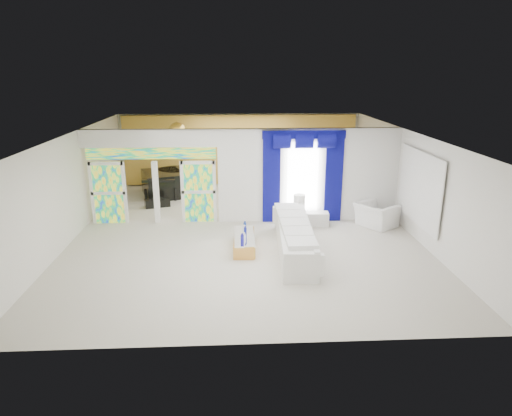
{
  "coord_description": "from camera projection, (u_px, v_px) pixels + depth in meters",
  "views": [
    {
      "loc": [
        -0.32,
        -13.08,
        4.74
      ],
      "look_at": [
        0.3,
        -1.2,
        1.1
      ],
      "focal_mm": 31.76,
      "sensor_mm": 36.0,
      "label": 1
    }
  ],
  "objects": [
    {
      "name": "wall_mirror",
      "position": [
        420.0,
        188.0,
        12.74
      ],
      "size": [
        0.04,
        2.7,
        1.9
      ],
      "primitive_type": "cube",
      "color": "white",
      "rests_on": "ground"
    },
    {
      "name": "white_sofa",
      "position": [
        294.0,
        239.0,
        12.21
      ],
      "size": [
        1.04,
        3.97,
        0.75
      ],
      "primitive_type": "cube",
      "rotation": [
        0.0,
        0.0,
        -0.05
      ],
      "color": "white",
      "rests_on": "ground"
    },
    {
      "name": "chandelier",
      "position": [
        177.0,
        131.0,
        16.25
      ],
      "size": [
        0.6,
        0.6,
        0.6
      ],
      "primitive_type": "sphere",
      "color": "gold",
      "rests_on": "ceiling"
    },
    {
      "name": "stained_panel_right",
      "position": [
        199.0,
        192.0,
        14.49
      ],
      "size": [
        0.95,
        0.04,
        2.0
      ],
      "primitive_type": "cube",
      "color": "#994C3F",
      "rests_on": "ground"
    },
    {
      "name": "window_pane",
      "position": [
        303.0,
        178.0,
        14.43
      ],
      "size": [
        1.0,
        0.02,
        2.3
      ],
      "primitive_type": "cube",
      "color": "white",
      "rests_on": "dividing_wall"
    },
    {
      "name": "blue_drape_right",
      "position": [
        334.0,
        179.0,
        14.46
      ],
      "size": [
        0.55,
        0.1,
        2.8
      ],
      "primitive_type": "cube",
      "color": "#070343",
      "rests_on": "ground"
    },
    {
      "name": "table_lamp",
      "position": [
        299.0,
        204.0,
        14.2
      ],
      "size": [
        0.36,
        0.36,
        0.58
      ],
      "primitive_type": "cylinder",
      "color": "white",
      "rests_on": "console_table"
    },
    {
      "name": "decanters",
      "position": [
        244.0,
        233.0,
        12.39
      ],
      "size": [
        0.19,
        1.19,
        0.25
      ],
      "color": "white",
      "rests_on": "coffee_table"
    },
    {
      "name": "tv_console",
      "position": [
        112.0,
        201.0,
        15.55
      ],
      "size": [
        0.61,
        0.57,
        0.84
      ],
      "primitive_type": "cube",
      "rotation": [
        0.0,
        0.0,
        -0.07
      ],
      "color": "tan",
      "rests_on": "ground"
    },
    {
      "name": "floor",
      "position": [
        244.0,
        231.0,
        13.9
      ],
      "size": [
        12.0,
        12.0,
        0.0
      ],
      "primitive_type": "plane",
      "color": "#B7AF9E",
      "rests_on": "ground"
    },
    {
      "name": "dividing_wall",
      "position": [
        310.0,
        175.0,
        14.52
      ],
      "size": [
        5.7,
        0.18,
        3.0
      ],
      "primitive_type": "cube",
      "color": "white",
      "rests_on": "ground"
    },
    {
      "name": "dividing_header",
      "position": [
        150.0,
        138.0,
        13.91
      ],
      "size": [
        4.3,
        0.18,
        0.55
      ],
      "primitive_type": "cube",
      "color": "white",
      "rests_on": "dividing_wall"
    },
    {
      "name": "console_table",
      "position": [
        308.0,
        219.0,
        14.36
      ],
      "size": [
        1.3,
        0.49,
        0.42
      ],
      "primitive_type": "cube",
      "rotation": [
        0.0,
        0.0,
        -0.07
      ],
      "color": "silver",
      "rests_on": "ground"
    },
    {
      "name": "stained_panel_left",
      "position": [
        108.0,
        193.0,
        14.34
      ],
      "size": [
        0.95,
        0.04,
        2.0
      ],
      "primitive_type": "cube",
      "color": "#994C3F",
      "rests_on": "ground"
    },
    {
      "name": "armchair",
      "position": [
        376.0,
        215.0,
        14.23
      ],
      "size": [
        1.46,
        1.5,
        0.74
      ],
      "primitive_type": "imported",
      "rotation": [
        0.0,
        0.0,
        2.18
      ],
      "color": "white",
      "rests_on": "ground"
    },
    {
      "name": "blue_drape_left",
      "position": [
        271.0,
        180.0,
        14.36
      ],
      "size": [
        0.55,
        0.1,
        2.8
      ],
      "primitive_type": "cube",
      "color": "#070343",
      "rests_on": "ground"
    },
    {
      "name": "stained_transom",
      "position": [
        151.0,
        154.0,
        14.05
      ],
      "size": [
        4.0,
        0.05,
        0.35
      ],
      "primitive_type": "cube",
      "color": "#994C3F",
      "rests_on": "dividing_header"
    },
    {
      "name": "piano_bench",
      "position": [
        157.0,
        203.0,
        16.3
      ],
      "size": [
        0.94,
        0.6,
        0.29
      ],
      "primitive_type": "cube",
      "rotation": [
        0.0,
        0.0,
        0.33
      ],
      "color": "black",
      "rests_on": "ground"
    },
    {
      "name": "blue_pelmet",
      "position": [
        304.0,
        135.0,
        14.0
      ],
      "size": [
        2.6,
        0.12,
        0.25
      ],
      "primitive_type": "cube",
      "color": "#070343",
      "rests_on": "dividing_wall"
    },
    {
      "name": "gold_curtains",
      "position": [
        240.0,
        150.0,
        19.09
      ],
      "size": [
        9.7,
        0.12,
        2.9
      ],
      "primitive_type": "cube",
      "color": "#C6832F",
      "rests_on": "ground"
    },
    {
      "name": "coffee_table",
      "position": [
        244.0,
        242.0,
        12.49
      ],
      "size": [
        0.63,
        1.66,
        0.36
      ],
      "primitive_type": "cube",
      "rotation": [
        0.0,
        0.0,
        -0.05
      ],
      "color": "gold",
      "rests_on": "ground"
    },
    {
      "name": "grand_piano",
      "position": [
        163.0,
        184.0,
        17.73
      ],
      "size": [
        1.93,
        2.2,
        0.93
      ],
      "primitive_type": "cube",
      "rotation": [
        0.0,
        0.0,
        0.33
      ],
      "color": "black",
      "rests_on": "ground"
    }
  ]
}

